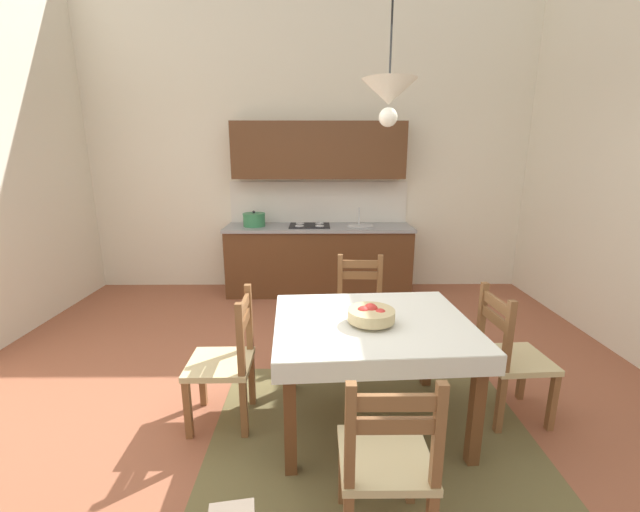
# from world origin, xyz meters

# --- Properties ---
(ground_plane) EXTENTS (6.40, 6.26, 0.10)m
(ground_plane) POSITION_xyz_m (0.00, 0.00, -0.05)
(ground_plane) COLOR #99563D
(wall_back) EXTENTS (6.40, 0.12, 4.16)m
(wall_back) POSITION_xyz_m (0.00, 2.89, 2.08)
(wall_back) COLOR silver
(wall_back) RESTS_ON ground_plane
(area_rug) EXTENTS (2.10, 1.60, 0.01)m
(area_rug) POSITION_xyz_m (0.47, -0.31, 0.00)
(area_rug) COLOR brown
(area_rug) RESTS_ON ground_plane
(kitchen_cabinetry) EXTENTS (2.41, 0.63, 2.20)m
(kitchen_cabinetry) POSITION_xyz_m (0.13, 2.56, 0.86)
(kitchen_cabinetry) COLOR #56331C
(kitchen_cabinetry) RESTS_ON ground_plane
(dining_table) EXTENTS (1.33, 1.12, 0.75)m
(dining_table) POSITION_xyz_m (0.47, -0.21, 0.63)
(dining_table) COLOR brown
(dining_table) RESTS_ON ground_plane
(dining_chair_window_side) EXTENTS (0.45, 0.45, 0.93)m
(dining_chair_window_side) POSITION_xyz_m (1.44, -0.15, 0.44)
(dining_chair_window_side) COLOR #D1BC89
(dining_chair_window_side) RESTS_ON ground_plane
(dining_chair_kitchen_side) EXTENTS (0.44, 0.44, 0.93)m
(dining_chair_kitchen_side) POSITION_xyz_m (0.49, 0.70, 0.44)
(dining_chair_kitchen_side) COLOR #D1BC89
(dining_chair_kitchen_side) RESTS_ON ground_plane
(dining_chair_camera_side) EXTENTS (0.42, 0.42, 0.93)m
(dining_chair_camera_side) POSITION_xyz_m (0.42, -1.11, 0.44)
(dining_chair_camera_side) COLOR #D1BC89
(dining_chair_camera_side) RESTS_ON ground_plane
(dining_chair_tv_side) EXTENTS (0.43, 0.43, 0.93)m
(dining_chair_tv_side) POSITION_xyz_m (-0.51, -0.19, 0.44)
(dining_chair_tv_side) COLOR #D1BC89
(dining_chair_tv_side) RESTS_ON ground_plane
(fruit_bowl) EXTENTS (0.30, 0.30, 0.12)m
(fruit_bowl) POSITION_xyz_m (0.45, -0.27, 0.81)
(fruit_bowl) COLOR tan
(fruit_bowl) RESTS_ON dining_table
(pendant_lamp) EXTENTS (0.32, 0.32, 0.80)m
(pendant_lamp) POSITION_xyz_m (0.53, -0.18, 2.14)
(pendant_lamp) COLOR black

